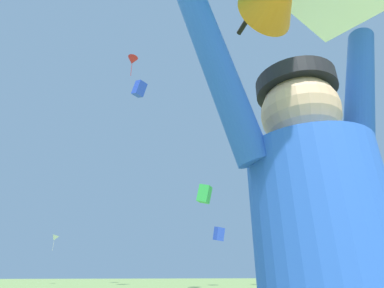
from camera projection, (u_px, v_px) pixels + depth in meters
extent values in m
cylinder|color=blue|center=(325.00, 254.00, 0.70)|extent=(0.40, 0.40, 0.56)
sphere|color=tan|center=(300.00, 114.00, 0.86)|extent=(0.23, 0.23, 0.23)
cylinder|color=black|center=(295.00, 88.00, 0.90)|extent=(0.28, 0.28, 0.05)
cylinder|color=blue|center=(360.00, 96.00, 0.99)|extent=(0.29, 0.14, 0.62)
cylinder|color=blue|center=(217.00, 64.00, 0.84)|extent=(0.29, 0.14, 0.62)
cube|color=green|center=(204.00, 194.00, 21.91)|extent=(1.33, 1.22, 1.44)
cone|color=white|center=(55.00, 238.00, 29.51)|extent=(1.00, 0.91, 0.76)
cylinder|color=#A4A4A4|center=(53.00, 246.00, 29.21)|extent=(0.03, 0.03, 0.96)
cone|color=purple|center=(302.00, 85.00, 22.73)|extent=(1.09, 1.02, 0.86)
cylinder|color=#602387|center=(303.00, 93.00, 22.42)|extent=(0.03, 0.03, 0.99)
cube|color=white|center=(273.00, 135.00, 26.23)|extent=(0.72, 0.82, 0.97)
cube|color=blue|center=(219.00, 234.00, 26.05)|extent=(1.06, 1.05, 1.33)
cone|color=red|center=(132.00, 61.00, 30.91)|extent=(1.26, 1.22, 0.99)
cylinder|color=maroon|center=(131.00, 70.00, 30.42)|extent=(0.05, 0.05, 1.56)
cube|color=blue|center=(139.00, 89.00, 26.46)|extent=(1.49, 1.44, 1.59)
cylinder|color=silver|center=(326.00, 284.00, 6.71)|extent=(0.04, 0.04, 1.64)
cone|color=red|center=(326.00, 252.00, 7.01)|extent=(0.28, 0.24, 0.24)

